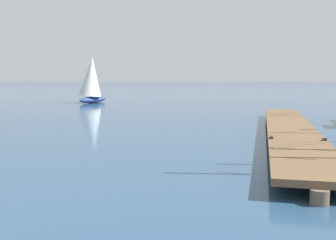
# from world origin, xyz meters

# --- Properties ---
(floating_dock) EXTENTS (2.44, 17.85, 0.53)m
(floating_dock) POSITION_xyz_m (5.87, 16.31, 0.36)
(floating_dock) COLOR brown
(floating_dock) RESTS_ON ground
(distant_sailboat) EXTENTS (2.77, 4.31, 4.72)m
(distant_sailboat) POSITION_xyz_m (-10.00, 35.11, 2.13)
(distant_sailboat) COLOR navy
(distant_sailboat) RESTS_ON ground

